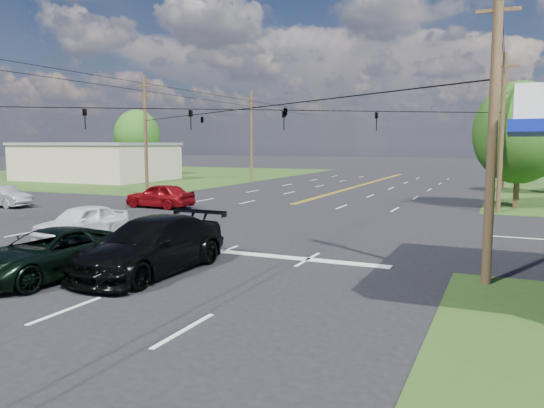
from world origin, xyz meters
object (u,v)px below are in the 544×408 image
at_px(pole_se, 493,118).
at_px(pole_right_far, 505,133).
at_px(pole_left_far, 251,135).
at_px(suv_black, 151,245).
at_px(pole_nw, 146,134).
at_px(pole_ne, 502,131).
at_px(tree_far_l, 137,136).
at_px(pickup_dkgreen, 50,254).
at_px(sedan_silver, 4,196).
at_px(retail_nw, 96,163).
at_px(tree_right_a, 519,133).
at_px(pickup_white, 82,222).

height_order(pole_se, pole_right_far, pole_right_far).
height_order(pole_left_far, suv_black, pole_left_far).
bearing_deg(pole_se, pole_nw, 145.30).
relative_size(pole_ne, tree_far_l, 1.09).
relative_size(pole_se, tree_far_l, 1.09).
relative_size(pickup_dkgreen, suv_black, 0.89).
bearing_deg(tree_far_l, pole_left_far, -11.89).
bearing_deg(sedan_silver, retail_nw, 33.97).
bearing_deg(pole_ne, pole_right_far, 90.00).
xyz_separation_m(retail_nw, tree_right_a, (44.00, -10.00, 2.87)).
xyz_separation_m(pole_nw, pole_left_far, (0.00, 19.00, 0.25)).
distance_m(suv_black, pickup_white, 7.61).
relative_size(retail_nw, pole_right_far, 1.60).
relative_size(pole_left_far, suv_black, 1.63).
xyz_separation_m(tree_right_a, tree_far_l, (-46.00, 20.00, 0.33)).
bearing_deg(pole_se, suv_black, -164.33).
xyz_separation_m(pole_se, sedan_silver, (-30.03, 8.00, -4.22)).
bearing_deg(sedan_silver, pole_ne, -67.04).
distance_m(pole_se, tree_right_a, 21.02).
xyz_separation_m(pole_se, pickup_white, (-16.58, 1.00, -4.17)).
height_order(suv_black, pickup_white, suv_black).
height_order(tree_right_a, suv_black, tree_right_a).
relative_size(tree_right_a, tree_far_l, 0.94).
bearing_deg(pole_right_far, tree_far_l, 174.92).
xyz_separation_m(pole_se, pole_right_far, (0.00, 37.00, 0.25)).
xyz_separation_m(pole_nw, pole_ne, (26.00, 0.00, 0.00)).
xyz_separation_m(suv_black, pickup_white, (-6.58, 3.81, -0.14)).
bearing_deg(pickup_dkgreen, pole_nw, 127.66).
distance_m(pole_left_far, suv_black, 43.11).
bearing_deg(pickup_white, pole_nw, 125.40).
height_order(pole_se, tree_right_a, pole_se).
distance_m(pole_se, tree_far_l, 60.88).
bearing_deg(suv_black, pickup_white, 151.44).
distance_m(pole_se, sedan_silver, 31.36).
height_order(pole_right_far, sedan_silver, pole_right_far).
relative_size(pole_se, suv_black, 1.54).
bearing_deg(pole_right_far, sedan_silver, -136.00).
distance_m(suv_black, sedan_silver, 22.76).
distance_m(tree_far_l, sedan_silver, 36.52).
bearing_deg(pickup_dkgreen, tree_far_l, 132.30).
bearing_deg(tree_right_a, tree_far_l, 156.50).
bearing_deg(sedan_silver, pole_se, -100.38).
bearing_deg(tree_far_l, tree_right_a, -23.50).
xyz_separation_m(pole_ne, pole_left_far, (-26.00, 19.00, 0.25)).
bearing_deg(tree_right_a, pole_left_far, 149.35).
height_order(retail_nw, tree_right_a, tree_right_a).
xyz_separation_m(pole_ne, tree_far_l, (-45.00, 23.00, 0.28)).
distance_m(pole_ne, tree_right_a, 3.16).
distance_m(pole_se, pole_ne, 18.00).
xyz_separation_m(pole_nw, pickup_dkgreen, (13.50, -22.63, -4.16)).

